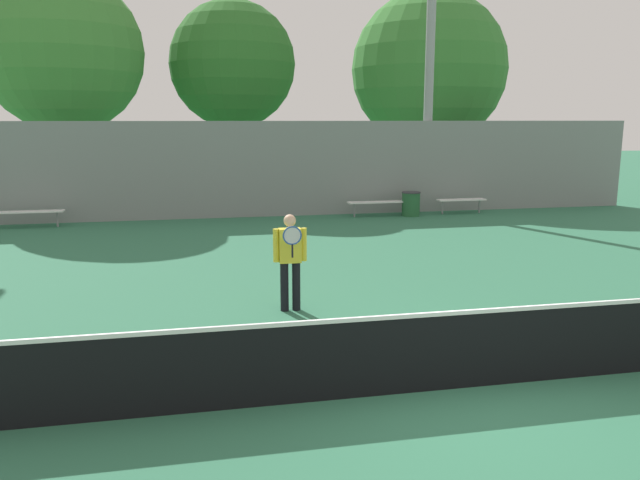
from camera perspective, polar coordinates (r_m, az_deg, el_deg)
ground_plane at (r=7.96m, az=12.68°, el=-13.05°), size 100.00×100.00×0.00m
tennis_net at (r=7.78m, az=12.84°, el=-9.68°), size 12.16×0.09×0.98m
tennis_player at (r=10.47m, az=-2.75°, el=-1.54°), size 0.57×0.40×1.65m
bench_courtside_near at (r=22.00m, az=12.79°, el=3.54°), size 1.70×0.40×0.50m
bench_courtside_far at (r=20.96m, az=5.44°, el=3.42°), size 2.15×0.40×0.50m
bench_adjacent_court at (r=20.62m, az=-25.26°, el=2.29°), size 2.13×0.40×0.50m
light_pole_far_right at (r=22.42m, az=10.02°, el=16.35°), size 0.90×0.60×9.61m
trash_bin at (r=21.17m, az=8.31°, el=3.30°), size 0.63×0.63×0.81m
back_fence at (r=20.85m, az=-3.13°, el=6.50°), size 25.13×0.06×3.14m
tree_green_tall at (r=24.72m, az=-22.50°, el=15.56°), size 5.65×5.65×8.36m
tree_green_broad at (r=27.70m, az=9.91°, el=15.09°), size 6.51×6.51×8.52m
tree_dark_dense at (r=25.62m, az=-7.98°, el=15.59°), size 4.92×4.92×7.77m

